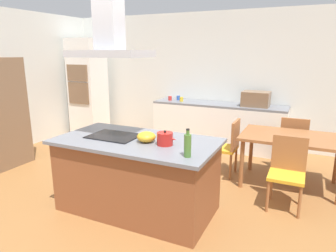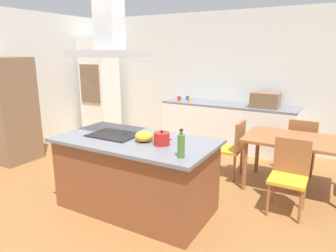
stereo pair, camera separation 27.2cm
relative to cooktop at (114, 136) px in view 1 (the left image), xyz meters
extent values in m
plane|color=#936033|center=(0.32, 1.50, -0.91)|extent=(16.00, 16.00, 0.00)
cube|color=silver|center=(0.32, 3.25, 0.44)|extent=(7.20, 0.10, 2.70)
cube|color=silver|center=(-3.13, 1.00, 0.44)|extent=(0.10, 8.80, 2.70)
cube|color=brown|center=(0.32, 0.00, -0.48)|extent=(1.83, 0.93, 0.86)
cube|color=slate|center=(0.32, 0.00, -0.03)|extent=(1.93, 1.03, 0.04)
cube|color=black|center=(0.00, 0.00, 0.00)|extent=(0.60, 0.44, 0.01)
cylinder|color=#B21E19|center=(0.72, -0.04, 0.07)|extent=(0.18, 0.18, 0.14)
sphere|color=black|center=(0.72, -0.04, 0.15)|extent=(0.03, 0.03, 0.03)
cone|color=#B21E19|center=(0.83, -0.04, 0.07)|extent=(0.06, 0.03, 0.04)
cylinder|color=#47722D|center=(1.09, -0.30, 0.11)|extent=(0.07, 0.07, 0.23)
cylinder|color=#47722D|center=(1.09, -0.30, 0.25)|extent=(0.03, 0.03, 0.05)
cylinder|color=black|center=(1.09, -0.30, 0.27)|extent=(0.04, 0.04, 0.01)
ellipsoid|color=gold|center=(0.47, -0.03, 0.05)|extent=(0.22, 0.22, 0.12)
cube|color=white|center=(0.50, 2.88, -0.48)|extent=(2.64, 0.62, 0.86)
cube|color=slate|center=(0.50, 2.88, -0.03)|extent=(2.64, 0.62, 0.04)
cube|color=brown|center=(1.22, 2.88, 0.13)|extent=(0.50, 0.38, 0.28)
cylinder|color=red|center=(-0.55, 2.83, 0.04)|extent=(0.08, 0.08, 0.09)
cylinder|color=#2D56B2|center=(-0.41, 2.96, 0.04)|extent=(0.08, 0.08, 0.09)
cylinder|color=gold|center=(-0.28, 2.81, 0.04)|extent=(0.08, 0.08, 0.09)
cube|color=white|center=(-2.58, 2.65, 0.19)|extent=(0.70, 0.64, 2.20)
cube|color=brown|center=(-2.58, 2.32, 0.54)|extent=(0.56, 0.02, 0.36)
cube|color=brown|center=(-2.58, 2.32, 0.09)|extent=(0.56, 0.02, 0.48)
cube|color=#995B33|center=(1.97, 1.54, -0.18)|extent=(1.40, 0.90, 0.04)
cylinder|color=#995B33|center=(1.35, 1.17, -0.55)|extent=(0.06, 0.06, 0.71)
cylinder|color=#995B33|center=(1.35, 1.91, -0.55)|extent=(0.06, 0.06, 0.71)
cube|color=gold|center=(0.97, 1.54, -0.48)|extent=(0.42, 0.42, 0.04)
cube|color=#995B33|center=(1.16, 1.54, -0.24)|extent=(0.04, 0.42, 0.44)
cylinder|color=#995B33|center=(0.79, 1.36, -0.70)|extent=(0.04, 0.04, 0.41)
cylinder|color=#995B33|center=(0.79, 1.72, -0.70)|extent=(0.04, 0.04, 0.41)
cylinder|color=#995B33|center=(1.15, 1.36, -0.70)|extent=(0.04, 0.04, 0.41)
cylinder|color=#995B33|center=(1.15, 1.72, -0.70)|extent=(0.04, 0.04, 0.41)
cube|color=gold|center=(1.97, 2.29, -0.48)|extent=(0.42, 0.42, 0.04)
cube|color=#995B33|center=(1.97, 2.10, -0.24)|extent=(0.42, 0.04, 0.44)
cylinder|color=#995B33|center=(1.79, 2.47, -0.70)|extent=(0.04, 0.04, 0.41)
cylinder|color=#995B33|center=(2.15, 2.47, -0.70)|extent=(0.04, 0.04, 0.41)
cylinder|color=#995B33|center=(1.79, 2.11, -0.70)|extent=(0.04, 0.04, 0.41)
cylinder|color=#995B33|center=(2.15, 2.11, -0.70)|extent=(0.04, 0.04, 0.41)
cube|color=gold|center=(1.97, 0.79, -0.48)|extent=(0.42, 0.42, 0.04)
cube|color=#995B33|center=(1.97, 0.98, -0.24)|extent=(0.42, 0.04, 0.44)
cylinder|color=#995B33|center=(2.15, 0.61, -0.70)|extent=(0.04, 0.04, 0.41)
cylinder|color=#995B33|center=(1.79, 0.61, -0.70)|extent=(0.04, 0.04, 0.41)
cylinder|color=#995B33|center=(2.15, 0.97, -0.70)|extent=(0.04, 0.04, 0.41)
cylinder|color=#995B33|center=(1.79, 0.97, -0.70)|extent=(0.04, 0.04, 0.41)
cube|color=#ADADB2|center=(0.00, 0.00, 0.98)|extent=(0.90, 0.55, 0.08)
cube|color=#ADADB2|center=(0.00, 0.00, 1.37)|extent=(0.28, 0.24, 0.70)
camera|label=1|loc=(2.12, -2.94, 1.01)|focal=32.23mm
camera|label=2|loc=(2.36, -2.81, 1.01)|focal=32.23mm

